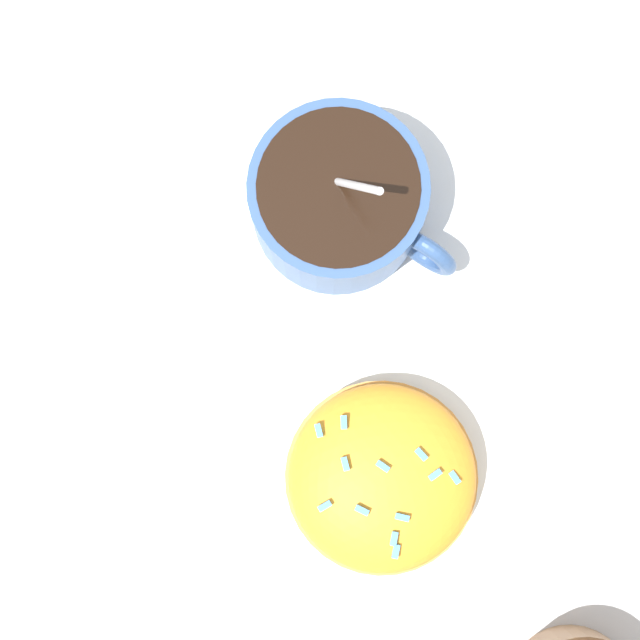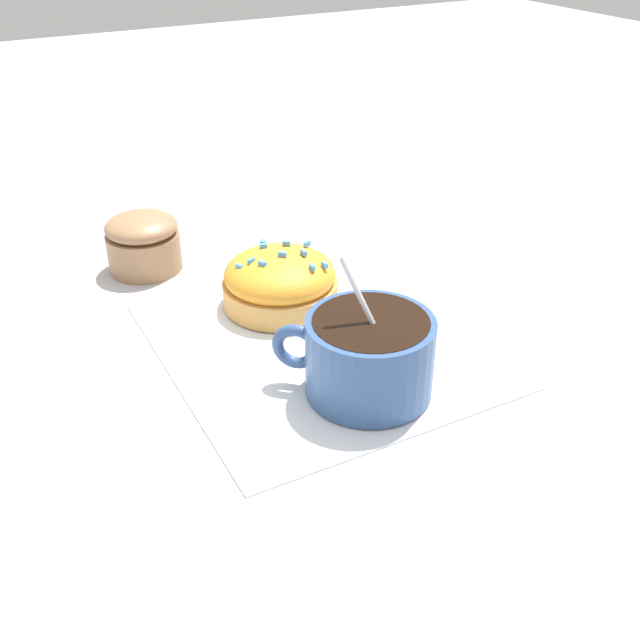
{
  "view_description": "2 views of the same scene",
  "coord_description": "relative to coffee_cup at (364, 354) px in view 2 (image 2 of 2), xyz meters",
  "views": [
    {
      "loc": [
        0.05,
        -0.03,
        0.6
      ],
      "look_at": [
        -0.01,
        -0.02,
        0.03
      ],
      "focal_mm": 60.0,
      "sensor_mm": 36.0,
      "label": 1
    },
    {
      "loc": [
        -0.46,
        0.25,
        0.34
      ],
      "look_at": [
        -0.01,
        0.01,
        0.03
      ],
      "focal_mm": 42.0,
      "sensor_mm": 36.0,
      "label": 2
    }
  ],
  "objects": [
    {
      "name": "coffee_cup",
      "position": [
        0.0,
        0.0,
        0.0
      ],
      "size": [
        0.1,
        0.1,
        0.11
      ],
      "color": "#335184",
      "rests_on": "paper_napkin"
    },
    {
      "name": "paper_napkin",
      "position": [
        0.08,
        -0.0,
        -0.03
      ],
      "size": [
        0.28,
        0.25,
        0.0
      ],
      "color": "white",
      "rests_on": "ground_plane"
    },
    {
      "name": "ground_plane",
      "position": [
        0.08,
        -0.0,
        -0.04
      ],
      "size": [
        3.0,
        3.0,
        0.0
      ],
      "primitive_type": "plane",
      "color": "#B2B2B7"
    },
    {
      "name": "frosted_pastry",
      "position": [
        0.15,
        -0.01,
        -0.01
      ],
      "size": [
        0.1,
        0.1,
        0.05
      ],
      "color": "#D19347",
      "rests_on": "paper_napkin"
    },
    {
      "name": "sugar_bowl",
      "position": [
        0.28,
        0.08,
        -0.01
      ],
      "size": [
        0.07,
        0.07,
        0.06
      ],
      "color": "#99704C",
      "rests_on": "ground_plane"
    }
  ]
}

